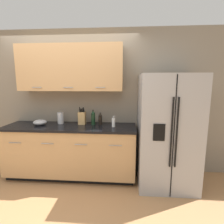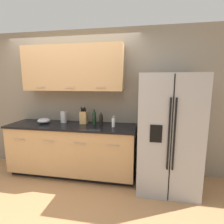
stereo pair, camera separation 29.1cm
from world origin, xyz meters
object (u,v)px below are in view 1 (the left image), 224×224
Objects in this scene: soap_dispenser at (113,122)px; steel_canister at (61,118)px; mixing_bowl at (40,122)px; knife_block at (82,118)px; oil_bottle at (100,119)px; wine_bottle at (93,118)px; refrigerator at (167,131)px.

steel_canister reaches higher than soap_dispenser.
soap_dispenser is at bearing -1.73° from mixing_bowl.
knife_block is at bearing -2.15° from steel_canister.
soap_dispenser is 0.87× the size of oil_bottle.
soap_dispenser is (0.57, -0.15, -0.04)m from knife_block.
soap_dispenser is 0.86× the size of steel_canister.
knife_block is 1.64× the size of soap_dispenser.
steel_canister is at bearing 176.70° from wine_bottle.
knife_block reaches higher than mixing_bowl.
refrigerator is 1.26m from wine_bottle.
oil_bottle is at bearing 152.29° from soap_dispenser.
mixing_bowl is (-0.93, -0.10, -0.07)m from wine_bottle.
oil_bottle is 0.73m from steel_canister.
refrigerator reaches higher than wine_bottle.
soap_dispenser is at bearing -15.08° from knife_block.
wine_bottle is (0.20, -0.02, 0.01)m from knife_block.
knife_block reaches higher than wine_bottle.
refrigerator reaches higher than soap_dispenser.
steel_canister is (-0.60, 0.03, -0.02)m from wine_bottle.
steel_canister reaches higher than oil_bottle.
oil_bottle is (0.13, -0.01, -0.02)m from wine_bottle.
oil_bottle is at bearing -3.34° from steel_canister.
refrigerator is at bearing -4.56° from soap_dispenser.
steel_canister is 0.36m from mixing_bowl.
wine_bottle is 1.40× the size of soap_dispenser.
soap_dispenser is at bearing 175.44° from refrigerator.
knife_block reaches higher than steel_canister.
mixing_bowl is (-0.33, -0.13, -0.06)m from steel_canister.
steel_canister is (-0.73, 0.04, 0.00)m from oil_bottle.
steel_canister is at bearing 172.61° from refrigerator.
refrigerator is at bearing -9.37° from wine_bottle.
steel_canister is at bearing 170.11° from soap_dispenser.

